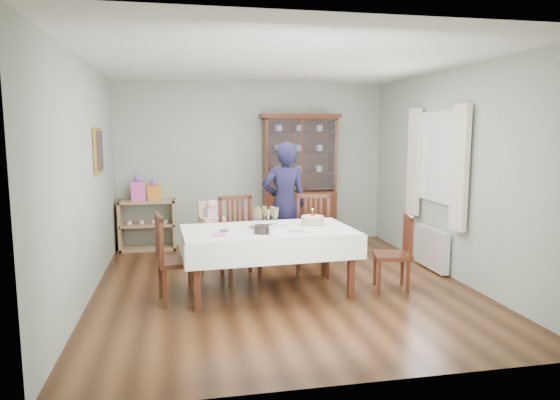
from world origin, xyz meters
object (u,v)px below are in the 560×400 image
object	(u,v)px
dining_table	(268,260)
chair_far_right	(313,251)
woman	(285,204)
gift_bag_pink	(138,189)
birthday_cake	(313,221)
gift_bag_orange	(154,191)
china_cabinet	(299,177)
champagne_tray	(266,222)
high_chair	(213,242)
chair_end_left	(177,276)
sideboard	(148,225)
chair_far_left	(240,254)
chair_end_right	(393,267)

from	to	relation	value
dining_table	chair_far_right	bearing A→B (deg)	41.59
woman	gift_bag_pink	bearing A→B (deg)	-32.87
birthday_cake	gift_bag_orange	xyz separation A→B (m)	(-1.98, 2.38, 0.13)
dining_table	woman	xyz separation A→B (m)	(0.44, 1.18, 0.49)
china_cabinet	champagne_tray	size ratio (longest dim) A/B	5.39
gift_bag_orange	chair_far_right	bearing A→B (deg)	-40.87
high_chair	birthday_cake	bearing A→B (deg)	-58.38
china_cabinet	birthday_cake	bearing A→B (deg)	-99.47
chair_far_right	chair_end_left	world-z (taller)	chair_far_right
birthday_cake	sideboard	bearing A→B (deg)	131.26
chair_far_right	woman	distance (m)	0.82
woman	champagne_tray	distance (m)	1.20
chair_far_left	birthday_cake	bearing A→B (deg)	-44.44
woman	gift_bag_orange	bearing A→B (deg)	-36.14
sideboard	champagne_tray	size ratio (longest dim) A/B	2.23
chair_end_left	birthday_cake	size ratio (longest dim) A/B	3.19
sideboard	chair_end_left	distance (m)	2.68
dining_table	high_chair	bearing A→B (deg)	116.91
chair_end_right	china_cabinet	bearing A→B (deg)	-155.57
chair_far_left	gift_bag_pink	world-z (taller)	gift_bag_pink
chair_end_right	champagne_tray	distance (m)	1.62
chair_end_left	chair_end_right	world-z (taller)	chair_end_left
chair_far_left	gift_bag_orange	xyz separation A→B (m)	(-1.16, 1.83, 0.64)
champagne_tray	birthday_cake	distance (m)	0.58
woman	high_chair	xyz separation A→B (m)	(-1.02, -0.03, -0.50)
chair_end_left	chair_end_right	size ratio (longest dim) A/B	1.09
sideboard	chair_far_right	bearing A→B (deg)	-39.58
chair_far_right	chair_far_left	bearing A→B (deg)	-165.00
dining_table	birthday_cake	world-z (taller)	birthday_cake
sideboard	birthday_cake	xyz separation A→B (m)	(2.10, -2.40, 0.42)
chair_far_left	chair_end_right	distance (m)	1.94
sideboard	chair_end_right	xyz separation A→B (m)	(3.02, -2.70, -0.13)
chair_far_right	sideboard	bearing A→B (deg)	156.04
dining_table	birthday_cake	distance (m)	0.72
champagne_tray	gift_bag_orange	xyz separation A→B (m)	(-1.41, 2.42, 0.11)
china_cabinet	gift_bag_pink	bearing A→B (deg)	179.97
chair_far_right	chair_end_right	distance (m)	1.14
china_cabinet	sideboard	distance (m)	2.60
champagne_tray	birthday_cake	bearing A→B (deg)	3.78
chair_far_left	chair_end_left	world-z (taller)	chair_far_left
chair_end_left	high_chair	world-z (taller)	chair_end_left
dining_table	china_cabinet	xyz separation A→B (m)	(0.96, 2.48, 0.74)
high_chair	woman	bearing A→B (deg)	-14.36
champagne_tray	china_cabinet	bearing A→B (deg)	68.11
sideboard	champagne_tray	distance (m)	2.91
china_cabinet	gift_bag_orange	size ratio (longest dim) A/B	6.41
chair_far_right	chair_end_right	xyz separation A→B (m)	(0.77, -0.84, -0.04)
woman	gift_bag_pink	distance (m)	2.48
chair_far_left	high_chair	size ratio (longest dim) A/B	1.09
china_cabinet	woman	distance (m)	1.43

